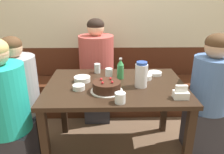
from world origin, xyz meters
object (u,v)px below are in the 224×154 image
Objects in this scene: bowl_rice_small at (155,73)px; bowl_side_dish at (82,79)px; glass_water_tall at (120,98)px; person_dark_striped at (97,71)px; bench_seat at (113,96)px; bowl_soup_white at (144,77)px; person_pale_blue_shirt at (20,102)px; glass_tumbler_short at (97,68)px; soju_bottle at (120,69)px; birthday_cake at (107,87)px; person_teal_shirt at (208,97)px; napkin_holder at (181,94)px; bowl_sauce_shallow at (79,87)px; glass_shot_small at (109,73)px; person_grey_tee at (7,115)px; water_pitcher at (141,75)px.

bowl_rice_small is 0.71m from bowl_side_dish.
glass_water_tall is 0.06× the size of person_dark_striped.
bowl_side_dish is 0.53m from glass_water_tall.
bench_seat is 0.92m from bowl_soup_white.
person_pale_blue_shirt is at bearing 157.14° from glass_water_tall.
person_dark_striped is at bearing 93.98° from glass_tumbler_short.
person_dark_striped reaches higher than soju_bottle.
birthday_cake reaches higher than glass_tumbler_short.
napkin_holder is at bearing 40.27° from person_teal_shirt.
bowl_sauce_shallow is at bearing 7.19° from person_teal_shirt.
bowl_side_dish is at bearing 87.05° from bowl_sauce_shallow.
napkin_holder is 0.84× the size of bowl_rice_small.
bowl_soup_white is 0.57m from bowl_side_dish.
glass_water_tall is at bearing -36.35° from bowl_sauce_shallow.
person_teal_shirt is at bearing 24.71° from glass_water_tall.
glass_tumbler_short is at bearing 138.03° from napkin_holder.
person_dark_striped reaches higher than bowl_soup_white.
bowl_soup_white is at bearing -4.03° from glass_shot_small.
glass_water_tall is at bearing -64.11° from birthday_cake.
bowl_soup_white is at bearing -3.98° from soju_bottle.
person_dark_striped reaches higher than person_teal_shirt.
glass_shot_small is (0.02, 0.29, 0.01)m from birthday_cake.
bowl_rice_small is 1.65× the size of glass_water_tall.
glass_shot_small is at bearing 98.89° from glass_water_tall.
birthday_cake is 1.80× the size of bowl_side_dish.
glass_water_tall is at bearing -172.20° from napkin_holder.
bowl_side_dish is 0.18m from bowl_sauce_shallow.
napkin_holder is at bearing 35.41° from person_dark_striped.
bowl_soup_white is at bearing 117.45° from napkin_holder.
bench_seat is at bearing 68.28° from bowl_side_dish.
person_pale_blue_shirt is at bearing 167.04° from napkin_holder.
person_pale_blue_shirt is at bearing 90.00° from person_grey_tee.
bench_seat is 24.26× the size of napkin_holder.
bowl_rice_small reaches higher than bench_seat.
soju_bottle is 0.96m from person_pale_blue_shirt.
bench_seat is at bearing 51.31° from person_grey_tee.
person_pale_blue_shirt is at bearing 0.55° from person_teal_shirt.
birthday_cake is 2.01× the size of bowl_rice_small.
soju_bottle is 0.12m from glass_shot_small.
birthday_cake reaches higher than glass_shot_small.
birthday_cake is 0.23× the size of person_pale_blue_shirt.
person_grey_tee reaches higher than napkin_holder.
birthday_cake is at bearing -142.36° from bowl_soup_white.
glass_tumbler_short is 0.08× the size of person_dark_striped.
bowl_side_dish is 0.12× the size of person_dark_striped.
water_pitcher is at bearing 17.58° from birthday_cake.
bowl_sauce_shallow is 0.09× the size of person_pale_blue_shirt.
person_dark_striped reaches higher than bench_seat.
glass_shot_small is at bearing 143.62° from water_pitcher.
napkin_holder is 0.75× the size of bowl_side_dish.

